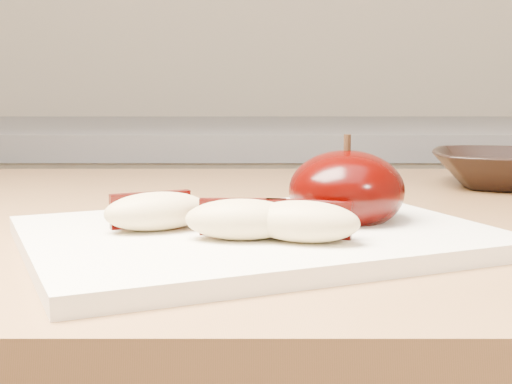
{
  "coord_description": "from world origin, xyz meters",
  "views": [
    {
      "loc": [
        0.09,
        -0.12,
        1.01
      ],
      "look_at": [
        0.09,
        0.36,
        0.94
      ],
      "focal_mm": 50.0,
      "sensor_mm": 36.0,
      "label": 1
    }
  ],
  "objects": [
    {
      "name": "apple_wedge_b",
      "position": [
        0.08,
        0.33,
        0.93
      ],
      "size": [
        0.07,
        0.04,
        0.03
      ],
      "rotation": [
        0.0,
        0.0,
        -0.03
      ],
      "color": "#D4BC86",
      "rests_on": "cutting_board"
    },
    {
      "name": "cutting_board",
      "position": [
        0.09,
        0.36,
        0.91
      ],
      "size": [
        0.37,
        0.33,
        0.01
      ],
      "primitive_type": "cube",
      "rotation": [
        0.0,
        0.0,
        0.41
      ],
      "color": "white",
      "rests_on": "island_counter"
    },
    {
      "name": "apple_wedge_a",
      "position": [
        0.03,
        0.36,
        0.93
      ],
      "size": [
        0.08,
        0.06,
        0.03
      ],
      "rotation": [
        0.0,
        0.0,
        0.42
      ],
      "color": "#D4BC86",
      "rests_on": "cutting_board"
    },
    {
      "name": "back_cabinet",
      "position": [
        0.0,
        1.2,
        0.47
      ],
      "size": [
        2.4,
        0.62,
        0.94
      ],
      "color": "silver",
      "rests_on": "ground"
    },
    {
      "name": "bowl",
      "position": [
        0.37,
        0.65,
        0.92
      ],
      "size": [
        0.19,
        0.19,
        0.04
      ],
      "primitive_type": "imported",
      "rotation": [
        0.0,
        0.0,
        -0.21
      ],
      "color": "black",
      "rests_on": "island_counter"
    },
    {
      "name": "apple_half",
      "position": [
        0.16,
        0.4,
        0.93
      ],
      "size": [
        0.1,
        0.1,
        0.07
      ],
      "rotation": [
        0.0,
        0.0,
        0.23
      ],
      "color": "black",
      "rests_on": "cutting_board"
    },
    {
      "name": "apple_wedge_c",
      "position": [
        0.12,
        0.32,
        0.93
      ],
      "size": [
        0.08,
        0.05,
        0.03
      ],
      "rotation": [
        0.0,
        0.0,
        -0.28
      ],
      "color": "#D4BC86",
      "rests_on": "cutting_board"
    }
  ]
}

